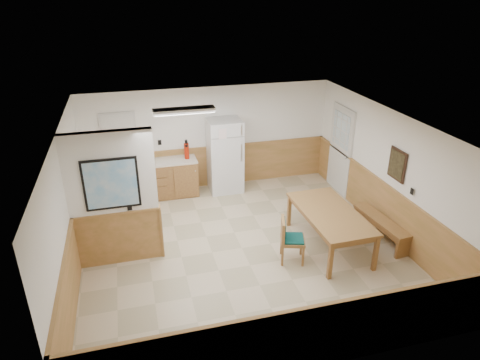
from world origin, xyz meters
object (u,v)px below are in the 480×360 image
object	(u,v)px
dining_table	(330,216)
dining_bench	(381,224)
soap_bottle	(113,162)
dining_chair	(288,237)
fire_extinguisher	(187,150)
refrigerator	(225,156)

from	to	relation	value
dining_table	dining_bench	world-z (taller)	dining_table
dining_bench	soap_bottle	size ratio (longest dim) A/B	6.49
dining_chair	fire_extinguisher	world-z (taller)	fire_extinguisher
soap_bottle	dining_table	bearing A→B (deg)	-37.24
refrigerator	dining_table	distance (m)	3.28
refrigerator	dining_chair	bearing A→B (deg)	-82.37
dining_bench	refrigerator	bearing A→B (deg)	123.53
dining_bench	soap_bottle	distance (m)	5.92
dining_bench	fire_extinguisher	distance (m)	4.62
dining_chair	soap_bottle	bearing A→B (deg)	150.24
dining_bench	fire_extinguisher	xyz separation A→B (m)	(-3.36, 3.07, 0.76)
dining_table	soap_bottle	world-z (taller)	soap_bottle
soap_bottle	dining_chair	bearing A→B (deg)	-46.99
soap_bottle	dining_bench	bearing A→B (deg)	-30.95
dining_chair	fire_extinguisher	xyz separation A→B (m)	(-1.32, 3.27, 0.61)
dining_table	dining_bench	size ratio (longest dim) A/B	1.36
dining_table	soap_bottle	distance (m)	4.95
soap_bottle	refrigerator	bearing A→B (deg)	-0.10
dining_table	fire_extinguisher	xyz separation A→B (m)	(-2.25, 3.04, 0.44)
dining_table	dining_chair	xyz separation A→B (m)	(-0.93, -0.23, -0.17)
dining_table	fire_extinguisher	size ratio (longest dim) A/B	4.35
fire_extinguisher	soap_bottle	bearing A→B (deg)	179.21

